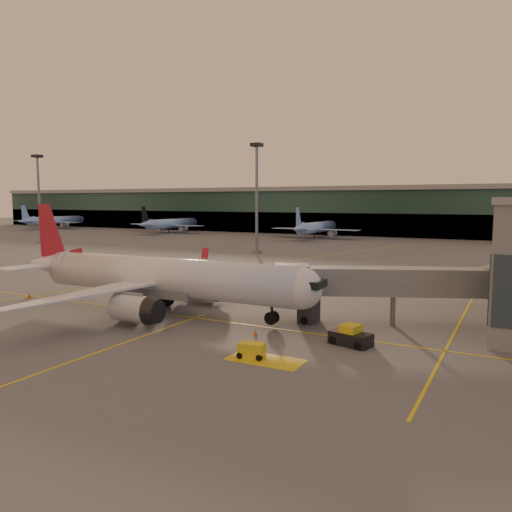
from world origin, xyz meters
The scene contains 15 objects.
ground centered at (0.00, 0.00, 0.00)m, with size 600.00×600.00×0.00m, color #4C4F54.
taxi_markings centered at (-7.32, 44.49, 0.01)m, with size 100.12×173.00×0.01m.
terminal centered at (0.00, 141.79, 8.76)m, with size 400.00×20.00×17.60m.
mast_west_far centered at (-90.00, 62.00, 14.86)m, with size 2.40×2.40×25.60m.
mast_west_near centered at (-20.00, 66.00, 14.86)m, with size 2.40×2.40×25.60m.
distant_aircraft_row centered at (-21.00, 118.00, 0.00)m, with size 290.00×34.00×13.00m.
main_airplane centered at (-0.30, 5.24, 3.88)m, with size 39.48×35.46×11.94m.
jet_bridge centered at (25.45, 12.35, 4.09)m, with size 23.60×12.40×5.90m.
catering_truck centered at (-1.55, 15.87, 2.20)m, with size 5.40×3.55×3.87m.
gpu_cart centered at (16.78, -4.06, 0.59)m, with size 2.22×1.51×1.21m.
pushback_tug centered at (22.59, 3.00, 0.73)m, with size 3.87×2.72×1.80m.
cone_nose centered at (21.38, 3.69, 0.29)m, with size 0.48×0.48×0.61m.
cone_tail centered at (-19.85, 3.96, 0.30)m, with size 0.49×0.49×0.62m.
cone_wing_left centered at (-0.87, 22.36, 0.31)m, with size 0.51×0.51×0.64m.
cone_fwd centered at (13.89, 1.98, 0.23)m, with size 0.37×0.37×0.48m.
Camera 1 is at (35.04, -37.56, 12.32)m, focal length 35.00 mm.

